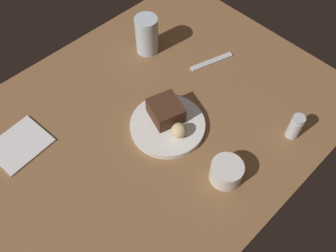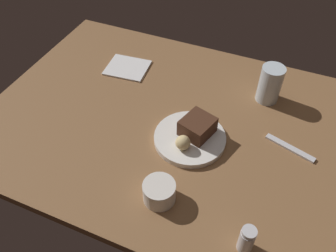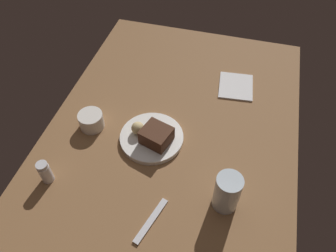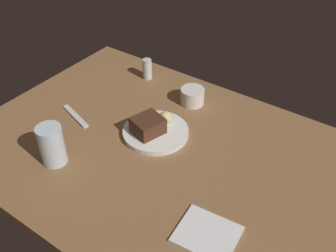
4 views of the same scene
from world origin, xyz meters
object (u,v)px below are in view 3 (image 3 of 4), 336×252
water_glass (227,192)px  coffee_cup (91,121)px  salt_shaker (45,172)px  dessert_spoon (151,221)px  dessert_plate (152,138)px  folded_napkin (236,86)px  chocolate_cake_slice (156,136)px  bread_roll (138,128)px

water_glass → coffee_cup: water_glass is taller
salt_shaker → dessert_spoon: 34.58cm
water_glass → dessert_plate: bearing=-122.1°
dessert_plate → dessert_spoon: (27.80, 8.28, -0.52)cm
coffee_cup → folded_napkin: 56.03cm
dessert_plate → water_glass: size_ratio=1.68×
coffee_cup → dessert_spoon: 40.97cm
chocolate_cake_slice → coffee_cup: chocolate_cake_slice is taller
bread_roll → dessert_spoon: bearing=24.9°
chocolate_cake_slice → folded_napkin: (-34.56, 21.60, -4.06)cm
chocolate_cake_slice → water_glass: size_ratio=0.71×
coffee_cup → dessert_spoon: size_ratio=0.56×
dessert_plate → dessert_spoon: dessert_plate is taller
chocolate_cake_slice → bread_roll: (-1.78, -6.96, -0.48)cm
bread_roll → folded_napkin: (-32.78, 28.55, -3.58)cm
salt_shaker → water_glass: size_ratio=0.64×
bread_roll → folded_napkin: bread_roll is taller
bread_roll → salt_shaker: size_ratio=0.53×
bread_roll → dessert_spoon: size_ratio=0.28×
chocolate_cake_slice → dessert_spoon: size_ratio=0.60×
bread_roll → water_glass: bearing=61.4°
salt_shaker → dessert_plate: bearing=131.8°
water_glass → dessert_spoon: bearing=-60.0°
dessert_plate → chocolate_cake_slice: bearing=57.2°
dessert_plate → water_glass: bearing=57.9°
bread_roll → salt_shaker: salt_shaker is taller
bread_roll → folded_napkin: bearing=138.9°
chocolate_cake_slice → dessert_spoon: bearing=13.1°
dessert_plate → dessert_spoon: bearing=16.6°
water_glass → dessert_spoon: 22.48cm
chocolate_cake_slice → folded_napkin: 40.95cm
bread_roll → salt_shaker: bearing=-41.8°
bread_roll → water_glass: 36.36cm
chocolate_cake_slice → water_glass: 29.44cm
dessert_plate → water_glass: (16.95, 27.05, 5.41)cm
bread_roll → dessert_spoon: bread_roll is taller
coffee_cup → salt_shaker: bearing=-10.4°
coffee_cup → folded_napkin: coffee_cup is taller
coffee_cup → folded_napkin: bearing=126.1°
coffee_cup → dessert_plate: bearing=89.4°
coffee_cup → dessert_spoon: coffee_cup is taller
dessert_spoon → folded_napkin: 62.91cm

